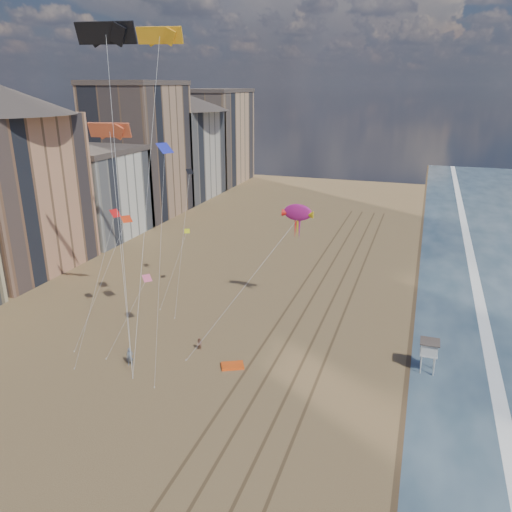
# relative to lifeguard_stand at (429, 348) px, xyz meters

# --- Properties ---
(ground) EXTENTS (260.00, 260.00, 0.00)m
(ground) POSITION_rel_lifeguard_stand_xyz_m (-16.60, -23.10, -2.69)
(ground) COLOR brown
(ground) RESTS_ON ground
(wet_sand) EXTENTS (260.00, 260.00, 0.00)m
(wet_sand) POSITION_rel_lifeguard_stand_xyz_m (2.40, 16.90, -2.69)
(wet_sand) COLOR #42301E
(wet_sand) RESTS_ON ground
(foam) EXTENTS (260.00, 260.00, 0.00)m
(foam) POSITION_rel_lifeguard_stand_xyz_m (6.60, 16.90, -2.68)
(foam) COLOR white
(foam) RESTS_ON ground
(tracks) EXTENTS (7.68, 120.00, 0.01)m
(tracks) POSITION_rel_lifeguard_stand_xyz_m (-14.05, 6.90, -2.68)
(tracks) COLOR brown
(tracks) RESTS_ON ground
(buildings) EXTENTS (34.72, 131.35, 29.00)m
(buildings) POSITION_rel_lifeguard_stand_xyz_m (-62.33, 42.49, 10.86)
(buildings) COLOR #C6B284
(buildings) RESTS_ON ground
(lifeguard_stand) EXTENTS (1.93, 1.93, 3.49)m
(lifeguard_stand) POSITION_rel_lifeguard_stand_xyz_m (0.00, 0.00, 0.00)
(lifeguard_stand) COLOR silver
(lifeguard_stand) RESTS_ON ground
(grounded_kite) EXTENTS (2.77, 2.40, 0.27)m
(grounded_kite) POSITION_rel_lifeguard_stand_xyz_m (-19.37, -5.76, -2.55)
(grounded_kite) COLOR #FF5315
(grounded_kite) RESTS_ON ground
(show_kite) EXTENTS (5.98, 8.45, 21.73)m
(show_kite) POSITION_rel_lifeguard_stand_xyz_m (-16.64, 9.72, 10.55)
(show_kite) COLOR #A51971
(show_kite) RESTS_ON ground
(kite_flyer_a) EXTENTS (0.85, 0.72, 1.98)m
(kite_flyer_a) POSITION_rel_lifeguard_stand_xyz_m (-29.75, -8.91, -1.70)
(kite_flyer_a) COLOR slate
(kite_flyer_a) RESTS_ON ground
(kite_flyer_b) EXTENTS (0.78, 0.64, 1.47)m
(kite_flyer_b) POSITION_rel_lifeguard_stand_xyz_m (-24.13, -3.67, -1.95)
(kite_flyer_b) COLOR #98634D
(kite_flyer_b) RESTS_ON ground
(parafoils) EXTENTS (7.13, 13.03, 12.00)m
(parafoils) POSITION_rel_lifeguard_stand_xyz_m (-34.21, 2.07, 28.22)
(parafoils) COLOR black
(parafoils) RESTS_ON ground
(small_kites) EXTENTS (12.17, 16.54, 15.86)m
(small_kites) POSITION_rel_lifeguard_stand_xyz_m (-31.83, 0.87, 12.17)
(small_kites) COLOR #222BB7
(small_kites) RESTS_ON ground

